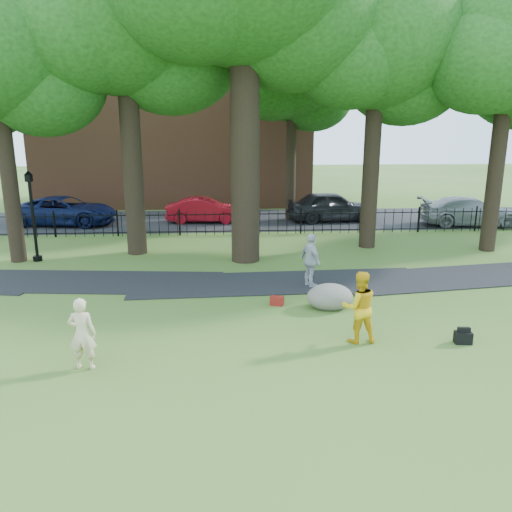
{
  "coord_description": "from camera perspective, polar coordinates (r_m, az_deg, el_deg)",
  "views": [
    {
      "loc": [
        -0.89,
        -12.25,
        5.13
      ],
      "look_at": [
        0.08,
        2.0,
        1.46
      ],
      "focal_mm": 35.0,
      "sensor_mm": 36.0,
      "label": 1
    }
  ],
  "objects": [
    {
      "name": "pedestrian",
      "position": [
        16.47,
        6.29,
        -0.52
      ],
      "size": [
        0.8,
        1.15,
        1.81
      ],
      "primitive_type": "imported",
      "rotation": [
        0.0,
        0.0,
        1.95
      ],
      "color": "#B4B5BA",
      "rests_on": "ground"
    },
    {
      "name": "tree_row",
      "position": [
        20.92,
        0.01,
        22.73
      ],
      "size": [
        26.82,
        7.96,
        12.42
      ],
      "color": "black",
      "rests_on": "ground"
    },
    {
      "name": "ground",
      "position": [
        13.31,
        0.25,
        -8.24
      ],
      "size": [
        120.0,
        120.0,
        0.0
      ],
      "primitive_type": "plane",
      "color": "#36591F",
      "rests_on": "ground"
    },
    {
      "name": "man",
      "position": [
        12.46,
        11.71,
        -5.73
      ],
      "size": [
        0.89,
        0.7,
        1.8
      ],
      "primitive_type": "imported",
      "rotation": [
        0.0,
        0.0,
        3.17
      ],
      "color": "gold",
      "rests_on": "ground"
    },
    {
      "name": "red_bag",
      "position": [
        14.93,
        2.41,
        -5.14
      ],
      "size": [
        0.45,
        0.36,
        0.26
      ],
      "primitive_type": "cube",
      "rotation": [
        0.0,
        0.0,
        -0.36
      ],
      "color": "maroon",
      "rests_on": "ground"
    },
    {
      "name": "backpack",
      "position": [
        13.37,
        22.59,
        -8.6
      ],
      "size": [
        0.42,
        0.29,
        0.3
      ],
      "primitive_type": "cube",
      "rotation": [
        0.0,
        0.0,
        -0.11
      ],
      "color": "black",
      "rests_on": "ground"
    },
    {
      "name": "woman",
      "position": [
        11.53,
        -19.24,
        -8.39
      ],
      "size": [
        0.62,
        0.43,
        1.63
      ],
      "primitive_type": "imported",
      "rotation": [
        0.0,
        0.0,
        3.08
      ],
      "color": "beige",
      "rests_on": "ground"
    },
    {
      "name": "red_sedan",
      "position": [
        27.99,
        -5.91,
        5.22
      ],
      "size": [
        4.26,
        1.64,
        1.38
      ],
      "primitive_type": "imported",
      "rotation": [
        0.0,
        0.0,
        1.53
      ],
      "color": "maroon",
      "rests_on": "ground"
    },
    {
      "name": "lamppost",
      "position": [
        21.33,
        -24.12,
        4.03
      ],
      "size": [
        0.35,
        0.35,
        3.56
      ],
      "rotation": [
        0.0,
        0.0,
        -0.17
      ],
      "color": "black",
      "rests_on": "ground"
    },
    {
      "name": "navy_van",
      "position": [
        29.09,
        -21.04,
        4.84
      ],
      "size": [
        5.84,
        3.27,
        1.54
      ],
      "primitive_type": "imported",
      "rotation": [
        0.0,
        0.0,
        1.44
      ],
      "color": "#0C153C",
      "rests_on": "ground"
    },
    {
      "name": "brick_building",
      "position": [
        36.39,
        -9.13,
        15.61
      ],
      "size": [
        18.0,
        8.0,
        12.0
      ],
      "primitive_type": "cube",
      "color": "brown",
      "rests_on": "ground"
    },
    {
      "name": "grey_car",
      "position": [
        28.55,
        8.64,
        5.63
      ],
      "size": [
        5.1,
        2.34,
        1.69
      ],
      "primitive_type": "imported",
      "rotation": [
        0.0,
        0.0,
        1.64
      ],
      "color": "black",
      "rests_on": "ground"
    },
    {
      "name": "boulder",
      "position": [
        14.77,
        8.44,
        -4.43
      ],
      "size": [
        1.38,
        1.05,
        0.79
      ],
      "primitive_type": "ellipsoid",
      "rotation": [
        0.0,
        0.0,
        -0.03
      ],
      "color": "#656254",
      "rests_on": "ground"
    },
    {
      "name": "iron_fence",
      "position": [
        24.68,
        -1.76,
        3.84
      ],
      "size": [
        44.0,
        0.04,
        1.2
      ],
      "color": "black",
      "rests_on": "ground"
    },
    {
      "name": "street",
      "position": [
        28.72,
        -2.05,
        4.12
      ],
      "size": [
        80.0,
        7.0,
        0.02
      ],
      "primitive_type": "cube",
      "color": "black",
      "rests_on": "ground"
    },
    {
      "name": "footpath",
      "position": [
        17.05,
        2.66,
        -3.1
      ],
      "size": [
        36.07,
        3.85,
        0.03
      ],
      "primitive_type": "cube",
      "rotation": [
        0.0,
        0.0,
        0.03
      ],
      "color": "black",
      "rests_on": "ground"
    },
    {
      "name": "silver_car",
      "position": [
        29.31,
        23.23,
        4.69
      ],
      "size": [
        5.5,
        2.8,
        1.53
      ],
      "primitive_type": "imported",
      "rotation": [
        0.0,
        0.0,
        1.44
      ],
      "color": "gray",
      "rests_on": "ground"
    }
  ]
}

